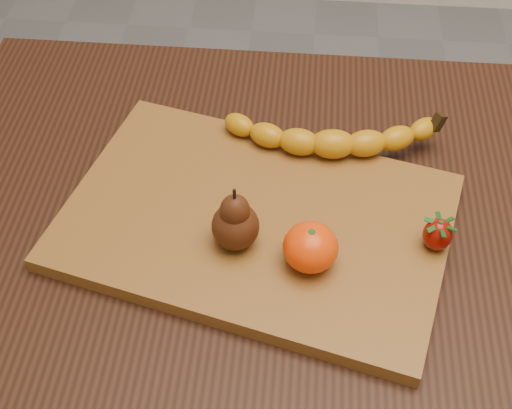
# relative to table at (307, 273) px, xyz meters

# --- Properties ---
(table) EXTENTS (1.00, 0.70, 0.76)m
(table) POSITION_rel_table_xyz_m (0.00, 0.00, 0.00)
(table) COLOR black
(table) RESTS_ON ground
(cutting_board) EXTENTS (0.51, 0.40, 0.02)m
(cutting_board) POSITION_rel_table_xyz_m (-0.07, -0.01, 0.11)
(cutting_board) COLOR brown
(cutting_board) RESTS_ON table
(banana) EXTENTS (0.25, 0.08, 0.04)m
(banana) POSITION_rel_table_xyz_m (0.02, 0.10, 0.14)
(banana) COLOR #C98309
(banana) RESTS_ON cutting_board
(pear) EXTENTS (0.07, 0.07, 0.09)m
(pear) POSITION_rel_table_xyz_m (-0.09, -0.05, 0.16)
(pear) COLOR #431D0A
(pear) RESTS_ON cutting_board
(mandarin) EXTENTS (0.07, 0.07, 0.05)m
(mandarin) POSITION_rel_table_xyz_m (-0.00, -0.07, 0.14)
(mandarin) COLOR #FC3C02
(mandarin) RESTS_ON cutting_board
(strawberry) EXTENTS (0.04, 0.04, 0.04)m
(strawberry) POSITION_rel_table_xyz_m (0.14, -0.04, 0.14)
(strawberry) COLOR #890903
(strawberry) RESTS_ON cutting_board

